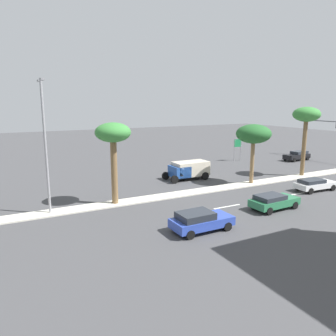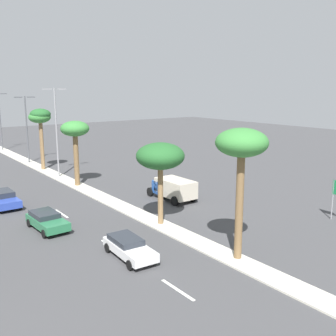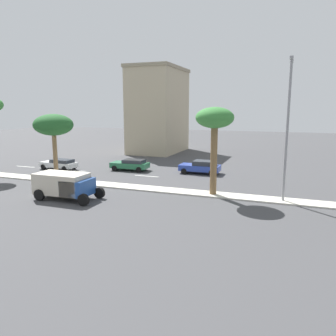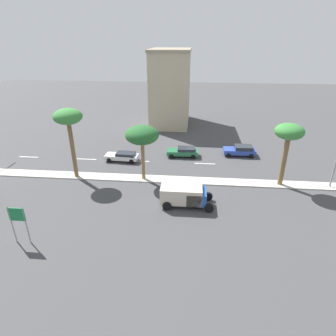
% 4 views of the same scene
% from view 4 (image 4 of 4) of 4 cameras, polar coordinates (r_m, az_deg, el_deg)
% --- Properties ---
extents(ground_plane, '(160.00, 160.00, 0.00)m').
position_cam_4_polar(ground_plane, '(34.05, 14.32, -2.96)').
color(ground_plane, '#424244').
extents(median_curb, '(1.80, 84.55, 0.12)m').
position_cam_4_polar(median_curb, '(36.77, 28.95, -3.23)').
color(median_curb, beige).
rests_on(median_curb, ground).
extents(lane_stripe_mid, '(0.20, 2.80, 0.01)m').
position_cam_4_polar(lane_stripe_mid, '(44.76, -26.35, 2.02)').
color(lane_stripe_mid, silver).
rests_on(lane_stripe_mid, ground).
extents(lane_stripe_center, '(0.20, 2.80, 0.01)m').
position_cam_4_polar(lane_stripe_center, '(41.00, -16.17, 1.74)').
color(lane_stripe_center, silver).
rests_on(lane_stripe_center, ground).
extents(lane_stripe_left, '(0.20, 2.80, 0.01)m').
position_cam_4_polar(lane_stripe_left, '(38.95, -5.88, 1.40)').
color(lane_stripe_left, silver).
rests_on(lane_stripe_left, ground).
extents(lane_stripe_inboard, '(0.20, 2.80, 0.01)m').
position_cam_4_polar(lane_stripe_inboard, '(38.30, 7.50, 0.89)').
color(lane_stripe_inboard, silver).
rests_on(lane_stripe_inboard, ground).
extents(directional_road_sign, '(0.10, 1.35, 3.36)m').
position_cam_4_polar(directional_road_sign, '(25.77, -28.18, -8.97)').
color(directional_road_sign, gray).
rests_on(directional_road_sign, ground).
extents(commercial_building, '(11.48, 7.23, 13.65)m').
position_cam_4_polar(commercial_building, '(54.94, 0.52, 15.93)').
color(commercial_building, tan).
rests_on(commercial_building, ground).
extents(palm_tree_center, '(3.21, 3.21, 8.29)m').
position_cam_4_polar(palm_tree_center, '(33.67, -19.56, 9.28)').
color(palm_tree_center, brown).
rests_on(palm_tree_center, median_curb).
extents(palm_tree_near, '(3.79, 3.79, 6.51)m').
position_cam_4_polar(palm_tree_near, '(31.82, -5.28, 6.55)').
color(palm_tree_near, olive).
rests_on(palm_tree_near, median_curb).
extents(palm_tree_mid, '(3.09, 3.09, 7.16)m').
position_cam_4_polar(palm_tree_mid, '(32.82, 23.28, 6.25)').
color(palm_tree_mid, brown).
rests_on(palm_tree_mid, median_curb).
extents(sedan_green_near, '(2.16, 4.43, 1.31)m').
position_cam_4_polar(sedan_green_near, '(40.18, 3.09, 3.36)').
color(sedan_green_near, '#287047').
rests_on(sedan_green_near, ground).
extents(sedan_white_center, '(2.06, 4.57, 1.24)m').
position_cam_4_polar(sedan_white_center, '(39.09, -9.15, 2.38)').
color(sedan_white_center, silver).
rests_on(sedan_white_center, ground).
extents(sedan_blue_rear, '(2.15, 4.49, 1.44)m').
position_cam_4_polar(sedan_blue_rear, '(41.76, 14.42, 3.52)').
color(sedan_blue_rear, '#2D47AD').
rests_on(sedan_blue_rear, ground).
extents(box_truck, '(2.49, 5.27, 2.08)m').
position_cam_4_polar(box_truck, '(28.37, 3.56, -5.40)').
color(box_truck, '#234C99').
rests_on(box_truck, ground).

